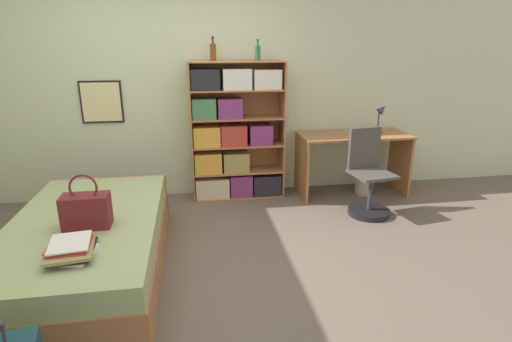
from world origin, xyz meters
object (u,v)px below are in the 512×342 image
object	(u,v)px
bottle_green	(213,52)
desk_lamp	(381,114)
bottle_brown	(258,52)
book_stack_on_bed	(71,249)
handbag	(86,210)
bookcase	(233,136)
desk_chair	(368,187)
bed	(89,246)
waste_bin	(364,184)
desk	(353,152)

from	to	relation	value
bottle_green	desk_lamp	size ratio (longest dim) A/B	0.72
bottle_green	bottle_brown	distance (m)	0.50
book_stack_on_bed	desk_lamp	size ratio (longest dim) A/B	1.10
handbag	bottle_brown	bearing A→B (deg)	47.45
bookcase	desk_chair	world-z (taller)	bookcase
book_stack_on_bed	bottle_brown	bearing A→B (deg)	53.67
book_stack_on_bed	bottle_green	distance (m)	2.71
book_stack_on_bed	desk_lamp	bearing A→B (deg)	33.76
desk_lamp	bed	bearing A→B (deg)	-155.28
desk_lamp	waste_bin	xyz separation A→B (m)	(-0.18, -0.08, -0.86)
handbag	book_stack_on_bed	world-z (taller)	handbag
handbag	book_stack_on_bed	xyz separation A→B (m)	(-0.01, -0.43, -0.09)
bottle_brown	book_stack_on_bed	bearing A→B (deg)	-126.33
desk	waste_bin	world-z (taller)	desk
bottle_brown	desk_chair	xyz separation A→B (m)	(1.11, -0.72, -1.40)
handbag	desk_chair	world-z (taller)	desk_chair
bottle_green	desk_lamp	bearing A→B (deg)	-3.80
handbag	desk	size ratio (longest dim) A/B	0.31
bookcase	bed	bearing A→B (deg)	-130.79
bottle_brown	desk_chair	size ratio (longest dim) A/B	0.25
handbag	book_stack_on_bed	size ratio (longest dim) A/B	1.04
bookcase	book_stack_on_bed	bearing A→B (deg)	-120.54
desk	desk_chair	xyz separation A→B (m)	(-0.05, -0.62, -0.23)
handbag	desk	xyz separation A→B (m)	(2.73, 1.60, -0.09)
book_stack_on_bed	bookcase	xyz separation A→B (m)	(1.27, 2.16, 0.22)
desk_lamp	desk_chair	bearing A→B (deg)	-121.36
bed	desk	distance (m)	3.16
bottle_brown	bottle_green	bearing A→B (deg)	174.19
book_stack_on_bed	desk_lamp	xyz separation A→B (m)	(3.07, 2.05, 0.45)
bottle_brown	desk_lamp	distance (m)	1.67
handbag	bottle_green	distance (m)	2.33
handbag	waste_bin	size ratio (longest dim) A/B	1.57
bottle_green	bottle_brown	world-z (taller)	bottle_green
bed	desk_lamp	world-z (taller)	desk_lamp
bottle_green	waste_bin	bearing A→B (deg)	-6.64
bottle_green	bottle_brown	bearing A→B (deg)	-5.81
bed	book_stack_on_bed	bearing A→B (deg)	-84.16
bottle_brown	waste_bin	world-z (taller)	bottle_brown
bookcase	desk	xyz separation A→B (m)	(1.46, -0.13, -0.22)
bottle_green	bottle_brown	xyz separation A→B (m)	(0.49, -0.05, -0.01)
waste_bin	bottle_green	bearing A→B (deg)	173.36
bed	waste_bin	distance (m)	3.26
book_stack_on_bed	desk_chair	world-z (taller)	desk_chair
bookcase	bottle_green	bearing A→B (deg)	172.30
waste_bin	desk_lamp	bearing A→B (deg)	23.80
bottle_green	book_stack_on_bed	bearing A→B (deg)	-116.23
bed	desk_lamp	xyz separation A→B (m)	(3.14, 1.44, 0.75)
waste_bin	bookcase	bearing A→B (deg)	173.49
book_stack_on_bed	bottle_brown	world-z (taller)	bottle_brown
desk_chair	bookcase	bearing A→B (deg)	152.08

